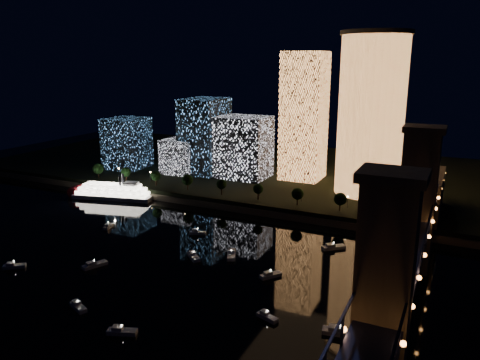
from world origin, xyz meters
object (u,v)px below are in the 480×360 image
object	(u,v)px
tower_rectangular	(304,117)
riverboat	(109,192)
tower_cylindrical	(371,114)
truss_bridge	(396,280)

from	to	relation	value
tower_rectangular	riverboat	xyz separation A→B (m)	(-83.45, -67.45, -36.68)
tower_cylindrical	riverboat	world-z (taller)	tower_cylindrical
tower_cylindrical	truss_bridge	xyz separation A→B (m)	(30.42, -120.18, -28.52)
tower_cylindrical	riverboat	size ratio (longest dim) A/B	1.71
tower_rectangular	truss_bridge	xyz separation A→B (m)	(69.58, -135.14, -23.95)
tower_cylindrical	tower_rectangular	distance (m)	42.17
truss_bridge	riverboat	size ratio (longest dim) A/B	5.74
tower_rectangular	riverboat	size ratio (longest dim) A/B	1.52
riverboat	tower_cylindrical	bearing A→B (deg)	23.17
tower_rectangular	truss_bridge	bearing A→B (deg)	-62.76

